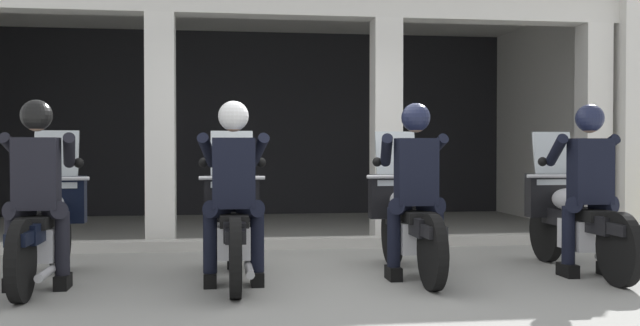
{
  "coord_description": "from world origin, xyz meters",
  "views": [
    {
      "loc": [
        -0.95,
        -6.76,
        1.18
      ],
      "look_at": [
        0.0,
        0.01,
        1.04
      ],
      "focal_mm": 41.21,
      "sensor_mm": 36.0,
      "label": 1
    }
  ],
  "objects_px": {
    "motorcycle_far_left": "(46,226)",
    "motorcycle_far_right": "(574,219)",
    "police_officer_far_left": "(37,177)",
    "police_officer_center_right": "(415,175)",
    "motorcycle_center_right": "(407,221)",
    "police_officer_center_left": "(234,177)",
    "motorcycle_center_left": "(233,224)",
    "police_officer_far_right": "(589,175)"
  },
  "relations": [
    {
      "from": "motorcycle_far_left",
      "to": "police_officer_center_right",
      "type": "relative_size",
      "value": 1.29
    },
    {
      "from": "motorcycle_center_right",
      "to": "police_officer_far_right",
      "type": "xyz_separation_m",
      "value": [
        1.62,
        -0.35,
        0.44
      ]
    },
    {
      "from": "motorcycle_center_right",
      "to": "motorcycle_far_right",
      "type": "height_order",
      "value": "same"
    },
    {
      "from": "police_officer_center_left",
      "to": "police_officer_far_right",
      "type": "distance_m",
      "value": 3.25
    },
    {
      "from": "motorcycle_far_right",
      "to": "police_officer_far_right",
      "type": "height_order",
      "value": "police_officer_far_right"
    },
    {
      "from": "motorcycle_far_right",
      "to": "police_officer_far_left",
      "type": "bearing_deg",
      "value": -175.28
    },
    {
      "from": "police_officer_far_left",
      "to": "police_officer_center_left",
      "type": "relative_size",
      "value": 1.0
    },
    {
      "from": "police_officer_center_left",
      "to": "motorcycle_center_right",
      "type": "xyz_separation_m",
      "value": [
        1.63,
        0.38,
        -0.44
      ]
    },
    {
      "from": "police_officer_far_left",
      "to": "police_officer_center_right",
      "type": "relative_size",
      "value": 1.0
    },
    {
      "from": "police_officer_far_left",
      "to": "motorcycle_center_left",
      "type": "height_order",
      "value": "police_officer_far_left"
    },
    {
      "from": "police_officer_far_right",
      "to": "police_officer_center_left",
      "type": "bearing_deg",
      "value": -177.66
    },
    {
      "from": "motorcycle_far_left",
      "to": "motorcycle_far_right",
      "type": "relative_size",
      "value": 1.0
    },
    {
      "from": "police_officer_far_left",
      "to": "motorcycle_far_right",
      "type": "bearing_deg",
      "value": 7.23
    },
    {
      "from": "police_officer_center_right",
      "to": "police_officer_far_right",
      "type": "height_order",
      "value": "same"
    },
    {
      "from": "police_officer_center_left",
      "to": "motorcycle_far_left",
      "type": "bearing_deg",
      "value": 171.33
    },
    {
      "from": "police_officer_center_left",
      "to": "motorcycle_center_right",
      "type": "bearing_deg",
      "value": 16.55
    },
    {
      "from": "motorcycle_far_left",
      "to": "police_officer_far_left",
      "type": "distance_m",
      "value": 0.52
    },
    {
      "from": "police_officer_far_left",
      "to": "motorcycle_center_left",
      "type": "xyz_separation_m",
      "value": [
        1.63,
        0.22,
        -0.44
      ]
    },
    {
      "from": "police_officer_far_left",
      "to": "motorcycle_center_right",
      "type": "xyz_separation_m",
      "value": [
        3.25,
        0.31,
        -0.44
      ]
    },
    {
      "from": "police_officer_far_left",
      "to": "motorcycle_far_right",
      "type": "distance_m",
      "value": 4.9
    },
    {
      "from": "motorcycle_center_right",
      "to": "police_officer_far_right",
      "type": "bearing_deg",
      "value": -16.73
    },
    {
      "from": "motorcycle_center_left",
      "to": "motorcycle_far_right",
      "type": "distance_m",
      "value": 3.25
    },
    {
      "from": "motorcycle_center_left",
      "to": "motorcycle_far_right",
      "type": "xyz_separation_m",
      "value": [
        3.25,
        0.03,
        0.0
      ]
    },
    {
      "from": "motorcycle_far_left",
      "to": "motorcycle_far_right",
      "type": "height_order",
      "value": "same"
    },
    {
      "from": "motorcycle_center_left",
      "to": "police_officer_center_left",
      "type": "xyz_separation_m",
      "value": [
        -0.0,
        -0.28,
        0.44
      ]
    },
    {
      "from": "police_officer_far_left",
      "to": "motorcycle_center_right",
      "type": "relative_size",
      "value": 0.78
    },
    {
      "from": "police_officer_center_left",
      "to": "motorcycle_far_right",
      "type": "distance_m",
      "value": 3.29
    },
    {
      "from": "motorcycle_far_left",
      "to": "police_officer_center_right",
      "type": "distance_m",
      "value": 3.29
    },
    {
      "from": "police_officer_center_right",
      "to": "motorcycle_far_right",
      "type": "height_order",
      "value": "police_officer_center_right"
    },
    {
      "from": "police_officer_far_left",
      "to": "police_officer_center_right",
      "type": "distance_m",
      "value": 3.25
    },
    {
      "from": "police_officer_center_right",
      "to": "police_officer_far_right",
      "type": "xyz_separation_m",
      "value": [
        1.62,
        -0.06,
        0.0
      ]
    },
    {
      "from": "police_officer_far_left",
      "to": "police_officer_center_left",
      "type": "bearing_deg",
      "value": 1.99
    },
    {
      "from": "police_officer_far_left",
      "to": "police_officer_far_right",
      "type": "relative_size",
      "value": 1.0
    },
    {
      "from": "police_officer_center_left",
      "to": "motorcycle_center_left",
      "type": "bearing_deg",
      "value": 93.26
    },
    {
      "from": "motorcycle_far_left",
      "to": "motorcycle_far_right",
      "type": "bearing_deg",
      "value": 3.9
    },
    {
      "from": "motorcycle_center_left",
      "to": "police_officer_center_right",
      "type": "relative_size",
      "value": 1.29
    },
    {
      "from": "motorcycle_far_left",
      "to": "motorcycle_center_right",
      "type": "distance_m",
      "value": 3.25
    },
    {
      "from": "motorcycle_center_right",
      "to": "motorcycle_far_right",
      "type": "xyz_separation_m",
      "value": [
        1.62,
        -0.06,
        0.0
      ]
    },
    {
      "from": "motorcycle_center_left",
      "to": "motorcycle_center_right",
      "type": "height_order",
      "value": "same"
    },
    {
      "from": "police_officer_center_left",
      "to": "police_officer_far_right",
      "type": "relative_size",
      "value": 1.0
    },
    {
      "from": "police_officer_center_left",
      "to": "police_officer_center_right",
      "type": "xyz_separation_m",
      "value": [
        1.62,
        0.09,
        0.0
      ]
    },
    {
      "from": "police_officer_far_left",
      "to": "police_officer_center_right",
      "type": "bearing_deg",
      "value": 4.81
    }
  ]
}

